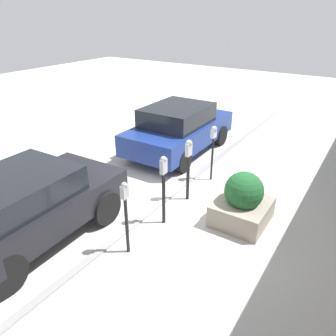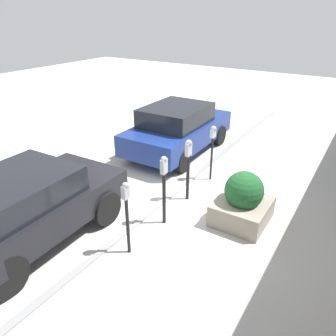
{
  "view_description": "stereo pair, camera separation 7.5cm",
  "coord_description": "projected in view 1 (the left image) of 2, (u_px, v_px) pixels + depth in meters",
  "views": [
    {
      "loc": [
        -5.62,
        -3.78,
        4.26
      ],
      "look_at": [
        0.0,
        -0.12,
        1.01
      ],
      "focal_mm": 35.0,
      "sensor_mm": 36.0,
      "label": 1
    },
    {
      "loc": [
        -5.66,
        -3.71,
        4.26
      ],
      "look_at": [
        0.0,
        -0.12,
        1.01
      ],
      "focal_mm": 35.0,
      "sensor_mm": 36.0,
      "label": 2
    }
  ],
  "objects": [
    {
      "name": "ground_plane",
      "position": [
        164.0,
        204.0,
        7.95
      ],
      "size": [
        40.0,
        40.0,
        0.0
      ],
      "primitive_type": "plane",
      "color": "beige"
    },
    {
      "name": "curb_strip",
      "position": [
        161.0,
        202.0,
        7.98
      ],
      "size": [
        19.0,
        0.16,
        0.04
      ],
      "color": "gray",
      "rests_on": "ground_plane"
    },
    {
      "name": "parking_meter_nearest",
      "position": [
        126.0,
        208.0,
        5.95
      ],
      "size": [
        0.15,
        0.12,
        1.53
      ],
      "color": "black",
      "rests_on": "ground_plane"
    },
    {
      "name": "parking_meter_second",
      "position": [
        164.0,
        182.0,
        6.82
      ],
      "size": [
        0.16,
        0.14,
        1.6
      ],
      "color": "black",
      "rests_on": "ground_plane"
    },
    {
      "name": "parking_meter_middle",
      "position": [
        188.0,
        161.0,
        7.72
      ],
      "size": [
        0.19,
        0.16,
        1.57
      ],
      "color": "black",
      "rests_on": "ground_plane"
    },
    {
      "name": "parking_meter_fourth",
      "position": [
        213.0,
        140.0,
        8.61
      ],
      "size": [
        0.2,
        0.17,
        1.55
      ],
      "color": "black",
      "rests_on": "ground_plane"
    },
    {
      "name": "planter_box",
      "position": [
        243.0,
        202.0,
        7.09
      ],
      "size": [
        1.22,
        1.12,
        1.2
      ],
      "color": "gray",
      "rests_on": "ground_plane"
    },
    {
      "name": "parked_car_front",
      "position": [
        27.0,
        205.0,
        6.42
      ],
      "size": [
        3.9,
        2.02,
        1.51
      ],
      "rotation": [
        0.0,
        0.0,
        0.03
      ],
      "color": "black",
      "rests_on": "ground_plane"
    },
    {
      "name": "parked_car_middle",
      "position": [
        179.0,
        128.0,
        10.55
      ],
      "size": [
        4.14,
        2.0,
        1.57
      ],
      "rotation": [
        0.0,
        0.0,
        0.01
      ],
      "color": "navy",
      "rests_on": "ground_plane"
    }
  ]
}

